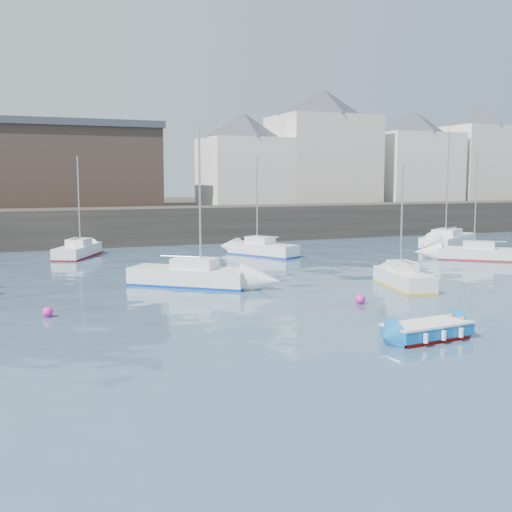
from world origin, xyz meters
name	(u,v)px	position (x,y,z in m)	size (l,w,h in m)	color
water	(392,339)	(0.00, 0.00, 0.00)	(220.00, 220.00, 0.00)	#2D4760
quay_wall	(150,225)	(0.00, 35.00, 1.50)	(90.00, 5.00, 3.00)	#28231E
land_strip	(112,215)	(0.00, 53.00, 1.40)	(90.00, 32.00, 2.80)	#28231E
bldg_east_a	(323,146)	(20.00, 42.00, 8.81)	(13.36, 13.36, 11.80)	beige
bldg_east_b	(413,156)	(31.00, 41.50, 7.87)	(11.88, 11.88, 9.95)	white
bldg_east_c	(478,153)	(40.00, 41.50, 8.37)	(11.14, 11.14, 10.95)	beige
bldg_east_d	(244,158)	(11.00, 41.50, 7.36)	(11.14, 11.14, 8.95)	white
warehouse	(63,165)	(-6.00, 43.00, 6.62)	(16.40, 10.40, 7.60)	#3D2D26
blue_dinghy	(427,330)	(1.08, -0.47, 0.33)	(3.23, 1.82, 0.59)	#940701
sailboat_b	(190,276)	(-3.15, 13.11, 0.52)	(5.99, 5.49, 7.94)	white
sailboat_c	(403,278)	(6.53, 8.54, 0.47)	(2.45, 4.85, 6.11)	white
sailboat_d	(482,253)	(17.87, 15.64, 0.44)	(5.58, 5.10, 7.32)	white
sailboat_f	(263,249)	(5.26, 23.44, 0.48)	(3.99, 5.45, 6.86)	white
sailboat_g	(448,240)	(21.30, 23.29, 0.51)	(7.28, 5.79, 9.07)	white
sailboat_h	(78,250)	(-6.85, 27.71, 0.45)	(3.99, 5.60, 6.95)	white
buoy_near	(48,317)	(-10.45, 8.20, 0.00)	(0.42, 0.42, 0.42)	#E12190
buoy_mid	(360,304)	(2.31, 5.75, 0.00)	(0.45, 0.45, 0.45)	#E12190
buoy_far	(148,282)	(-4.89, 15.00, 0.00)	(0.34, 0.34, 0.34)	#E12190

